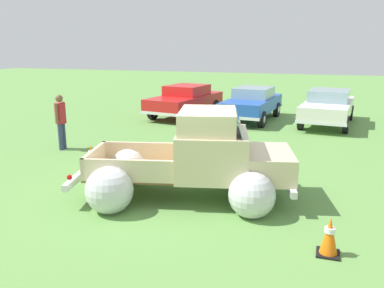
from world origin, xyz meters
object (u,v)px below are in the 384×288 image
Objects in this scene: show_car_1 at (252,103)px; lane_cone_1 at (91,156)px; vintage_pickup_truck at (200,164)px; show_car_0 at (186,99)px; spectator_0 at (61,118)px; show_car_2 at (328,106)px; lane_cone_0 at (329,236)px.

show_car_1 is 8.87m from lane_cone_1.
show_car_0 is (-3.68, 9.54, 0.03)m from vintage_pickup_truck.
vintage_pickup_truck is 7.84× the size of lane_cone_1.
spectator_0 is at bearing 141.02° from vintage_pickup_truck.
lane_cone_1 is (-6.04, -8.37, -0.47)m from show_car_2.
show_car_2 is 2.75× the size of spectator_0.
show_car_1 reaches higher than lane_cone_1.
spectator_0 is at bearing -42.89° from show_car_2.
lane_cone_1 is at bearing 154.82° from lane_cone_0.
show_car_1 reaches higher than lane_cone_0.
show_car_2 is 10.60m from spectator_0.
show_car_1 is 7.11× the size of lane_cone_1.
spectator_0 is 2.76× the size of lane_cone_1.
lane_cone_1 is at bearing -29.80° from show_car_2.
show_car_1 is at bearing 79.66° from vintage_pickup_truck.
show_car_2 reaches higher than lane_cone_1.
show_car_1 is (3.13, -0.03, -0.00)m from show_car_0.
vintage_pickup_truck reaches higher than show_car_0.
lane_cone_0 is 1.00× the size of lane_cone_1.
lane_cone_1 is (-2.88, -8.37, -0.47)m from show_car_1.
show_car_1 is 8.48m from spectator_0.
spectator_0 is (-4.83, -6.97, 0.21)m from show_car_1.
lane_cone_1 is at bearing -13.61° from show_car_1.
show_car_0 is 7.54× the size of lane_cone_0.
show_car_2 is at bearing 34.10° from spectator_0.
show_car_0 is 7.20m from spectator_0.
vintage_pickup_truck is 7.84× the size of lane_cone_0.
spectator_0 is 2.76× the size of lane_cone_0.
vintage_pickup_truck reaches higher than show_car_2.
show_car_0 is 7.54× the size of lane_cone_1.
show_car_1 and show_car_2 have the same top height.
spectator_0 reaches higher than show_car_0.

